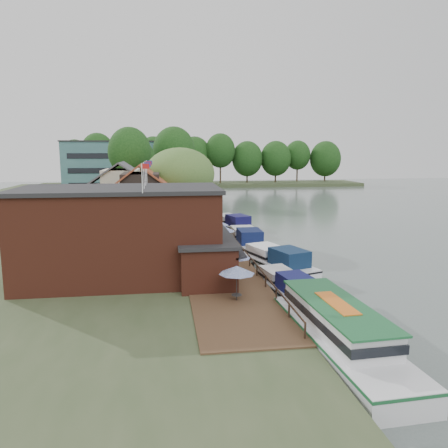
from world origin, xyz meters
name	(u,v)px	position (x,y,z in m)	size (l,w,h in m)	color
ground	(311,279)	(0.00, 0.00, 0.00)	(260.00, 260.00, 0.00)	#576560
land_bank	(51,219)	(-30.00, 35.00, 0.50)	(50.00, 140.00, 1.00)	#384728
quay_deck	(208,246)	(-8.00, 10.00, 1.05)	(6.00, 50.00, 0.10)	#47301E
quay_rail	(232,240)	(-5.30, 10.50, 1.50)	(0.20, 49.00, 1.00)	black
pub	(146,233)	(-14.00, -1.00, 4.65)	(20.00, 11.00, 7.30)	maroon
hotel_block	(122,167)	(-22.00, 70.00, 7.15)	(25.40, 12.40, 12.30)	#38666B
cottage_a	(142,203)	(-15.00, 14.00, 5.25)	(8.60, 7.60, 8.50)	black
cottage_b	(122,195)	(-18.00, 24.00, 5.25)	(9.60, 8.60, 8.50)	beige
cottage_c	(154,189)	(-14.00, 33.00, 5.25)	(7.60, 7.60, 8.50)	black
willow	(180,190)	(-10.50, 19.00, 6.21)	(8.60, 8.60, 10.43)	#476B2D
umbrella_0	(237,283)	(-7.90, -7.50, 2.29)	(2.43, 2.43, 2.38)	navy
umbrella_1	(237,266)	(-7.18, -3.29, 2.29)	(2.14, 2.14, 2.38)	navy
umbrella_2	(220,259)	(-8.13, -0.92, 2.29)	(2.35, 2.35, 2.38)	navy
umbrella_3	(228,253)	(-7.16, 1.03, 2.29)	(2.00, 2.00, 2.38)	navy
umbrella_4	(213,244)	(-8.06, 5.06, 2.29)	(2.04, 2.04, 2.38)	navy
umbrella_5	(223,237)	(-6.63, 8.07, 2.29)	(2.38, 2.38, 2.38)	#1C399C
umbrella_6	(218,231)	(-6.73, 11.82, 2.29)	(2.43, 2.43, 2.38)	navy
cruiser_0	(285,283)	(-3.61, -4.20, 1.09)	(2.93, 9.09, 2.17)	silver
cruiser_1	(276,259)	(-2.57, 2.37, 1.30)	(3.44, 10.62, 2.60)	white
cruiser_2	(246,238)	(-3.46, 12.22, 1.31)	(3.47, 10.71, 2.63)	white
cruiser_3	(231,223)	(-3.38, 23.19, 1.28)	(3.39, 10.48, 2.56)	silver
tour_boat	(341,331)	(-3.27, -13.97, 1.40)	(3.64, 12.87, 2.81)	silver
swan	(349,333)	(-1.73, -11.73, 0.22)	(0.44, 0.44, 0.44)	white
bank_tree_0	(130,169)	(-18.07, 41.24, 8.01)	(7.27, 7.27, 14.02)	#143811
bank_tree_1	(137,171)	(-17.38, 50.97, 7.22)	(6.87, 6.87, 12.43)	#143811
bank_tree_2	(174,163)	(-10.07, 58.36, 8.53)	(8.89, 8.89, 15.06)	#143811
bank_tree_3	(142,166)	(-17.72, 78.25, 7.22)	(6.32, 6.32, 12.45)	#143811
bank_tree_4	(149,167)	(-16.17, 87.72, 6.59)	(7.78, 7.78, 11.18)	#143811
bank_tree_5	(154,161)	(-14.98, 93.95, 8.08)	(8.88, 8.88, 14.15)	#143811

